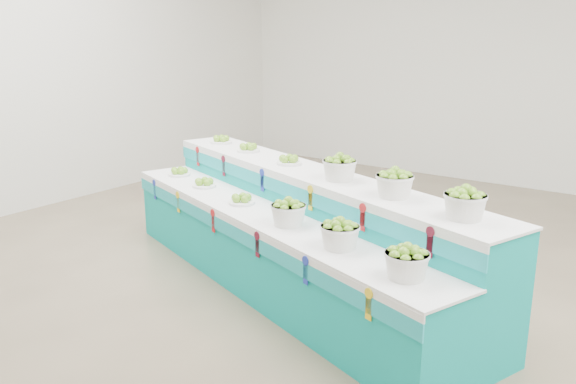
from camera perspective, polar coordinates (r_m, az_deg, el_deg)
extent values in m
plane|color=brown|center=(4.99, 7.67, -11.62)|extent=(10.00, 10.00, 0.00)
plane|color=silver|center=(9.20, 23.43, 12.43)|extent=(10.00, 0.00, 10.00)
cylinder|color=white|center=(6.57, -10.34, 1.96)|extent=(0.31, 0.31, 0.10)
cylinder|color=white|center=(6.05, -8.00, 0.94)|extent=(0.31, 0.31, 0.10)
cylinder|color=white|center=(5.42, -4.46, -0.62)|extent=(0.31, 0.31, 0.10)
cylinder|color=white|center=(6.74, -6.41, 5.04)|extent=(0.31, 0.31, 0.10)
cylinder|color=white|center=(6.23, -3.81, 4.29)|extent=(0.31, 0.31, 0.10)
cylinder|color=white|center=(5.63, 0.08, 3.14)|extent=(0.31, 0.31, 0.10)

